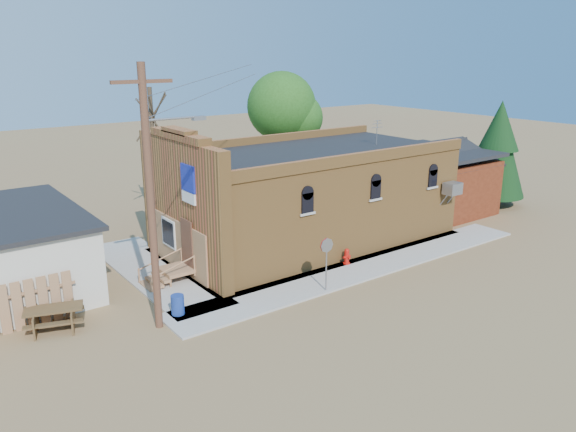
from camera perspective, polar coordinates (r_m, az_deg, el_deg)
ground at (r=23.79m, az=6.77°, el=-6.74°), size 120.00×120.00×0.00m
sidewalk_south at (r=25.34m, az=7.88°, el=-5.21°), size 19.00×2.20×0.08m
sidewalk_west at (r=25.30m, az=-13.42°, el=-5.56°), size 2.60×10.00×0.08m
brick_bar at (r=28.01m, az=1.73°, el=1.98°), size 16.40×7.97×6.30m
red_shed at (r=34.84m, az=14.62°, el=4.20°), size 5.40×6.40×4.30m
utility_pole at (r=18.95m, az=-13.68°, el=2.10°), size 3.12×0.26×9.00m
tree_bare_near at (r=31.45m, az=-13.71°, el=9.83°), size 2.80×2.80×7.65m
tree_leafy at (r=36.31m, az=-0.65°, el=11.05°), size 4.40×4.40×8.15m
evergreen_tree at (r=36.92m, az=20.56°, el=6.63°), size 3.60×3.60×6.50m
fire_hydrant at (r=25.44m, az=5.99°, el=-4.10°), size 0.41×0.37×0.73m
stop_sign at (r=22.16m, az=3.94°, el=-3.50°), size 0.60×0.09×2.21m
trash_barrel at (r=21.03m, az=-11.15°, el=-8.83°), size 0.61×0.61×0.74m
picnic_table at (r=21.32m, az=-22.67°, el=-9.27°), size 2.28×1.97×0.80m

